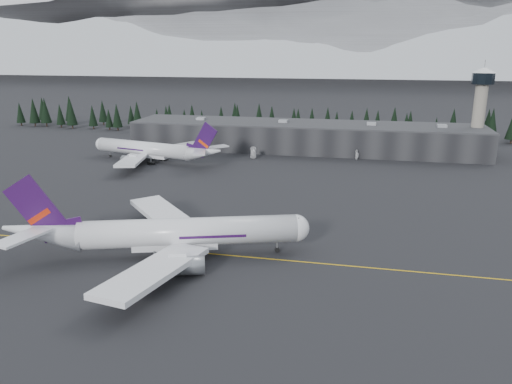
% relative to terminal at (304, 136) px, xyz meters
% --- Properties ---
extents(ground, '(1400.00, 1400.00, 0.00)m').
position_rel_terminal_xyz_m(ground, '(0.00, -125.00, -6.30)').
color(ground, black).
rests_on(ground, ground).
extents(taxiline, '(400.00, 0.40, 0.02)m').
position_rel_terminal_xyz_m(taxiline, '(0.00, -127.00, -6.29)').
color(taxiline, gold).
rests_on(taxiline, ground).
extents(terminal, '(160.00, 30.00, 12.60)m').
position_rel_terminal_xyz_m(terminal, '(0.00, 0.00, 0.00)').
color(terminal, black).
rests_on(terminal, ground).
extents(control_tower, '(10.00, 10.00, 37.70)m').
position_rel_terminal_xyz_m(control_tower, '(75.00, 3.00, 17.11)').
color(control_tower, gray).
rests_on(control_tower, ground).
extents(treeline, '(360.00, 20.00, 15.00)m').
position_rel_terminal_xyz_m(treeline, '(0.00, 37.00, 1.20)').
color(treeline, black).
rests_on(treeline, ground).
extents(mountain_ridge, '(4400.00, 900.00, 420.00)m').
position_rel_terminal_xyz_m(mountain_ridge, '(0.00, 875.00, -6.30)').
color(mountain_ridge, white).
rests_on(mountain_ridge, ground).
extents(jet_main, '(66.30, 59.79, 20.02)m').
position_rel_terminal_xyz_m(jet_main, '(-15.88, -130.84, -0.66)').
color(jet_main, silver).
rests_on(jet_main, ground).
extents(jet_parked, '(61.56, 56.18, 18.39)m').
position_rel_terminal_xyz_m(jet_parked, '(-57.29, -39.63, -1.11)').
color(jet_parked, silver).
rests_on(jet_parked, ground).
extents(gse_vehicle_a, '(2.95, 5.52, 1.48)m').
position_rel_terminal_xyz_m(gse_vehicle_a, '(-18.79, -24.09, -5.56)').
color(gse_vehicle_a, silver).
rests_on(gse_vehicle_a, ground).
extents(gse_vehicle_b, '(4.43, 2.15, 1.46)m').
position_rel_terminal_xyz_m(gse_vehicle_b, '(24.71, -16.27, -5.57)').
color(gse_vehicle_b, silver).
rests_on(gse_vehicle_b, ground).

